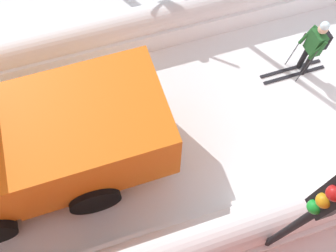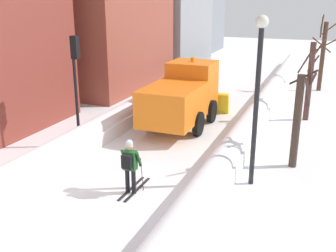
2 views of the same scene
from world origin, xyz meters
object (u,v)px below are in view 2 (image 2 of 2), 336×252
(traffic_light_pole, at_px, (76,70))
(skier, at_px, (130,164))
(bare_tree_near, at_px, (298,118))
(bare_tree_mid, at_px, (310,80))
(bare_tree_far, at_px, (323,54))
(plow_truck, at_px, (183,96))
(street_lamp, at_px, (258,83))

(traffic_light_pole, bearing_deg, skier, -38.54)
(bare_tree_near, height_order, bare_tree_mid, bare_tree_near)
(traffic_light_pole, bearing_deg, bare_tree_far, 58.42)
(bare_tree_near, bearing_deg, plow_truck, 150.38)
(street_lamp, relative_size, bare_tree_far, 1.13)
(bare_tree_far, bearing_deg, traffic_light_pole, -121.58)
(skier, height_order, traffic_light_pole, traffic_light_pole)
(traffic_light_pole, height_order, bare_tree_far, bare_tree_far)
(bare_tree_far, bearing_deg, bare_tree_mid, -92.83)
(plow_truck, relative_size, street_lamp, 1.09)
(plow_truck, xyz_separation_m, traffic_light_pole, (-3.09, -4.09, 1.69))
(street_lamp, bearing_deg, skier, -148.68)
(street_lamp, distance_m, bare_tree_near, 2.81)
(bare_tree_mid, height_order, bare_tree_far, bare_tree_far)
(traffic_light_pole, xyz_separation_m, bare_tree_far, (8.93, 14.53, -0.80))
(traffic_light_pole, xyz_separation_m, bare_tree_near, (8.55, 0.99, -1.29))
(skier, xyz_separation_m, traffic_light_pole, (-3.92, 3.12, 2.17))
(plow_truck, height_order, bare_tree_near, bare_tree_near)
(plow_truck, bearing_deg, street_lamp, -50.10)
(bare_tree_near, distance_m, bare_tree_far, 13.56)
(traffic_light_pole, relative_size, bare_tree_near, 1.06)
(skier, relative_size, traffic_light_pole, 0.40)
(skier, bearing_deg, bare_tree_far, 74.13)
(plow_truck, height_order, bare_tree_far, bare_tree_far)
(bare_tree_near, bearing_deg, street_lamp, -120.54)
(bare_tree_mid, bearing_deg, skier, -114.06)
(street_lamp, bearing_deg, plow_truck, 129.90)
(skier, bearing_deg, plow_truck, 96.52)
(plow_truck, xyz_separation_m, street_lamp, (4.28, -5.11, 1.98))
(plow_truck, relative_size, bare_tree_near, 1.40)
(bare_tree_near, bearing_deg, bare_tree_mid, 89.77)
(bare_tree_mid, bearing_deg, plow_truck, -149.55)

